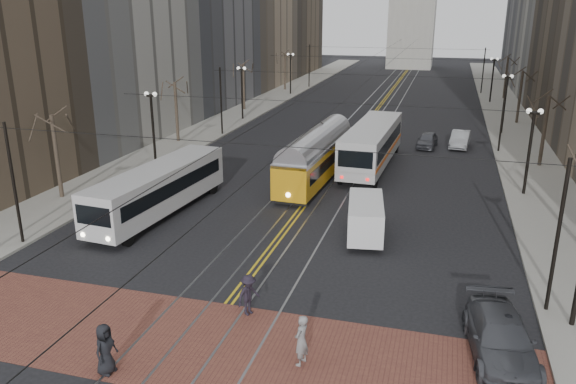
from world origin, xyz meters
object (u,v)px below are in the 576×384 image
Objects in this scene: rear_bus at (372,146)px; cargo_van at (365,220)px; sedan_grey at (427,140)px; pedestrian_c at (506,333)px; pedestrian_a at (105,349)px; streetcar at (316,161)px; sedan_parked at (500,338)px; sedan_silver at (460,139)px; transit_bus at (159,191)px; pedestrian_b at (301,340)px; pedestrian_d at (249,295)px.

rear_bus is 2.71× the size of cargo_van.
rear_bus is 3.25× the size of sedan_grey.
pedestrian_a is at bearing 91.70° from pedestrian_c.
streetcar is 22.44m from sedan_parked.
cargo_van is 11.40m from pedestrian_c.
sedan_grey is 2.97m from sedan_silver.
sedan_silver is at bearing -16.59° from pedestrian_c.
sedan_grey is 0.75× the size of sedan_parked.
sedan_grey is at bearing 61.27° from transit_bus.
rear_bus reaches higher than cargo_van.
sedan_grey is (3.95, 7.96, -1.00)m from rear_bus.
pedestrian_d is at bearing -117.37° from pedestrian_b.
pedestrian_c is at bearing -56.07° from streetcar.
transit_bus is 21.31m from pedestrian_c.
transit_bus is 13.27m from pedestrian_d.
sedan_parked is 9.68m from pedestrian_d.
sedan_silver is (6.79, 8.84, -0.95)m from rear_bus.
transit_bus is 0.92× the size of rear_bus.
streetcar is at bearing -122.86° from rear_bus.
transit_bus is at bearing -125.67° from streetcar.
sedan_parked reaches higher than sedan_silver.
sedan_grey is (7.33, 12.72, -0.81)m from streetcar.
pedestrian_a reaches higher than sedan_silver.
pedestrian_d reaches higher than sedan_parked.
sedan_parked is at bearing -69.31° from rear_bus.
streetcar reaches higher than pedestrian_b.
pedestrian_b is (-5.62, -35.37, 0.24)m from sedan_silver.
sedan_parked is (18.80, -9.93, -0.71)m from transit_bus.
pedestrian_b is at bearing -100.82° from cargo_van.
pedestrian_a is at bearing -54.64° from pedestrian_b.
cargo_van is 15.89m from pedestrian_a.
pedestrian_b is at bearing -61.40° from pedestrian_a.
streetcar is at bearing 56.58° from transit_bus.
pedestrian_c reaches higher than sedan_parked.
pedestrian_c is (11.50, -19.06, -0.70)m from streetcar.
transit_bus is 29.05m from sedan_silver.
pedestrian_a is at bearing -167.27° from sedan_parked.
transit_bus reaches higher than pedestrian_a.
sedan_grey is 32.05m from pedestrian_c.
rear_bus reaches higher than streetcar.
pedestrian_c is at bearing 49.83° from sedan_parked.
transit_bus is 2.49× the size of cargo_van.
cargo_van is 1.08× the size of sedan_silver.
rear_bus is at bearing -0.10° from pedestrian_c.
pedestrian_c is at bearing 126.72° from pedestrian_b.
streetcar is 6.64× the size of pedestrian_b.
pedestrian_c is at bearing -77.49° from sedan_grey.
sedan_parked is (7.91, -24.13, -0.91)m from rear_bus.
streetcar is at bearing 108.70° from cargo_van.
rear_bus is 11.19m from sedan_silver.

